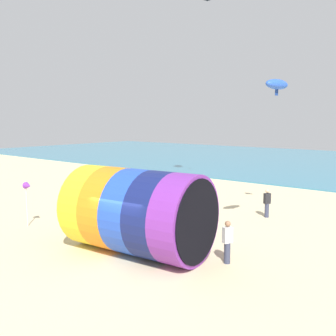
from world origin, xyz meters
name	(u,v)px	position (x,y,z in m)	size (l,w,h in m)	color
ground_plane	(133,259)	(0.00, 0.00, 0.00)	(120.00, 120.00, 0.00)	beige
giant_inflatable_tube	(138,212)	(-0.33, 0.64, 1.74)	(6.02, 4.01, 3.48)	yellow
kite_handler	(227,242)	(3.11, 1.94, 0.85)	(0.35, 0.42, 1.67)	#383D56
kite_blue_parafoil	(277,84)	(3.12, 6.02, 7.02)	(0.97, 1.54, 0.79)	blue
bystander_near_water	(267,203)	(1.37, 9.37, 0.82)	(0.38, 0.42, 1.61)	#383D56
beach_flag	(28,187)	(-7.29, -0.09, 2.05)	(0.47, 0.36, 2.32)	silver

